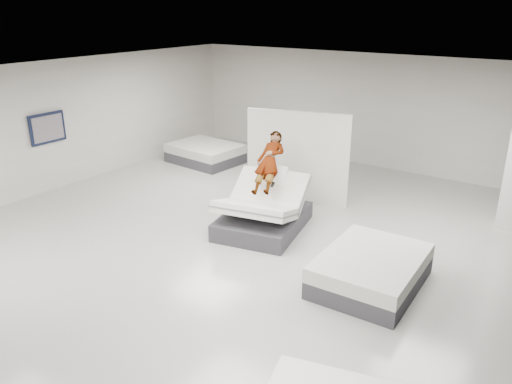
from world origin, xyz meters
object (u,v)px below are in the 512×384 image
hero_bed (263,212)px  remote (273,185)px  flat_bed_left_far (205,153)px  wall_poster (48,128)px  flat_bed_right_far (371,270)px  divider_panel (297,158)px  person (269,171)px

hero_bed → remote: 0.69m
flat_bed_left_far → wall_poster: (-1.65, -3.97, 1.32)m
flat_bed_right_far → wall_poster: size_ratio=2.17×
divider_panel → flat_bed_left_far: size_ratio=1.14×
remote → wall_poster: wall_poster is taller
remote → person: bearing=122.2°
remote → flat_bed_left_far: bearing=133.7°
person → divider_panel: 1.46m
flat_bed_right_far → flat_bed_left_far: size_ratio=0.97×
person → divider_panel: divider_panel is taller
divider_panel → flat_bed_right_far: (2.96, -2.59, -0.82)m
person → flat_bed_left_far: 4.90m
flat_bed_left_far → hero_bed: bearing=-36.0°
flat_bed_right_far → flat_bed_left_far: bearing=150.8°
person → divider_panel: bearing=84.5°
hero_bed → person: (-0.06, 0.30, 0.81)m
wall_poster → hero_bed: bearing=10.0°
remote → wall_poster: bearing=177.9°
hero_bed → flat_bed_left_far: size_ratio=1.09×
divider_panel → flat_bed_right_far: divider_panel is taller
person → flat_bed_left_far: person is taller
divider_panel → remote: bearing=-92.4°
person → remote: 0.44m
person → flat_bed_right_far: (2.80, -1.14, -0.92)m
wall_poster → flat_bed_left_far: bearing=67.5°
person → wall_poster: 5.82m
person → flat_bed_right_far: size_ratio=0.73×
flat_bed_right_far → wall_poster: wall_poster is taller
hero_bed → flat_bed_left_far: bearing=144.0°
remote → divider_panel: 1.81m
person → remote: size_ratio=10.81×
person → wall_poster: (-5.66, -1.31, 0.40)m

